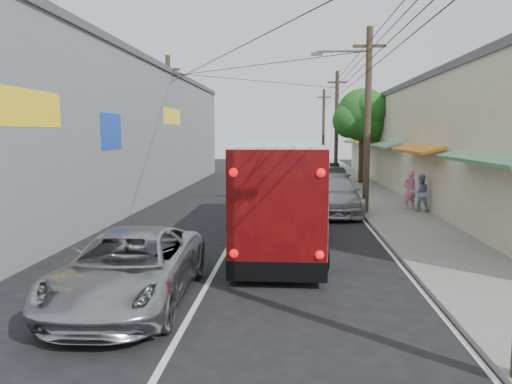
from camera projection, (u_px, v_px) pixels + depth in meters
ground at (186, 322)px, 9.38m from camera, size 120.00×120.00×0.00m
sidewalk at (370, 194)px, 28.72m from camera, size 3.00×80.00×0.12m
building_right at (442, 140)px, 30.03m from camera, size 7.09×40.00×6.25m
building_left at (101, 131)px, 27.38m from camera, size 7.20×36.00×7.25m
utility_poles at (312, 123)px, 28.81m from camera, size 11.80×45.28×8.00m
street_tree at (364, 117)px, 34.12m from camera, size 4.40×4.00×6.60m
coach_bus at (282, 189)px, 16.74m from camera, size 2.58×11.20×3.22m
jeepney at (129, 268)px, 10.38m from camera, size 2.59×5.42×1.49m
parked_suv at (333, 195)px, 22.21m from camera, size 2.33×5.65×1.64m
parked_car_mid at (335, 178)px, 30.57m from camera, size 2.02×4.73×1.59m
parked_car_far at (328, 173)px, 35.72m from camera, size 1.59×4.34×1.42m
pedestrian_near at (410, 190)px, 22.59m from camera, size 0.73×0.59×1.73m
pedestrian_far at (420, 193)px, 21.82m from camera, size 0.83×0.66×1.63m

